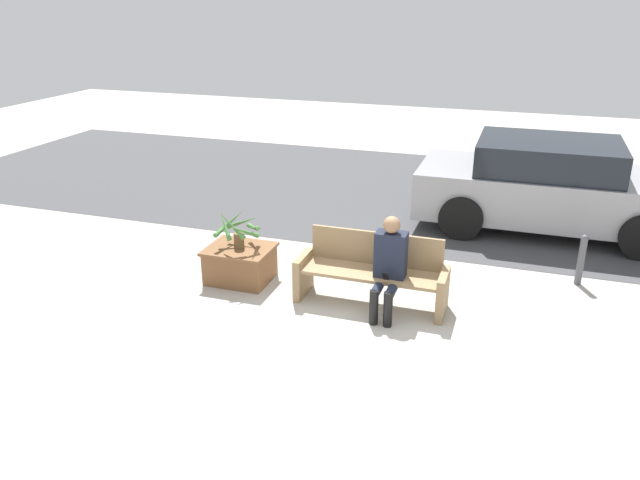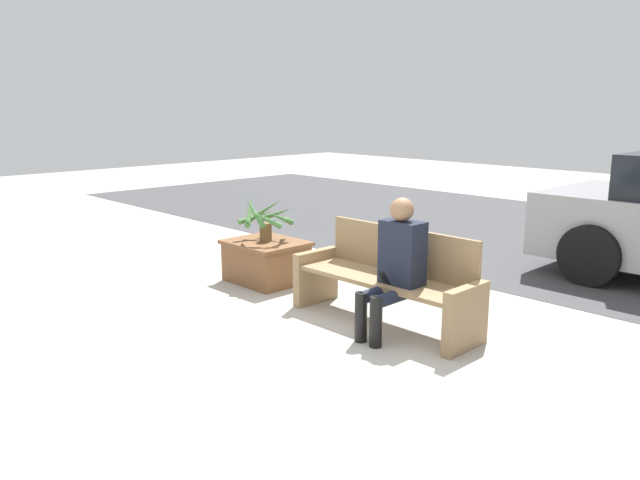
% 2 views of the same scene
% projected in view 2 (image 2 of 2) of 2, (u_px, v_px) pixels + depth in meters
% --- Properties ---
extents(ground_plane, '(30.00, 30.00, 0.00)m').
position_uv_depth(ground_plane, '(322.00, 355.00, 4.90)').
color(ground_plane, '#ADA89E').
extents(road_surface, '(20.00, 6.00, 0.01)m').
position_uv_depth(road_surface, '(606.00, 246.00, 8.66)').
color(road_surface, '#424244').
rests_on(road_surface, ground_plane).
extents(bench, '(1.81, 0.53, 0.85)m').
position_uv_depth(bench, '(387.00, 279.00, 5.56)').
color(bench, '#8C704C').
rests_on(bench, ground_plane).
extents(person_seated, '(0.36, 0.58, 1.17)m').
position_uv_depth(person_seated, '(396.00, 262.00, 5.22)').
color(person_seated, black).
rests_on(person_seated, ground_plane).
extents(planter_box, '(0.83, 0.70, 0.46)m').
position_uv_depth(planter_box, '(266.00, 260.00, 6.89)').
color(planter_box, brown).
rests_on(planter_box, ground_plane).
extents(potted_plant, '(0.62, 0.64, 0.52)m').
position_uv_depth(potted_plant, '(266.00, 218.00, 6.80)').
color(potted_plant, brown).
rests_on(potted_plant, planter_box).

